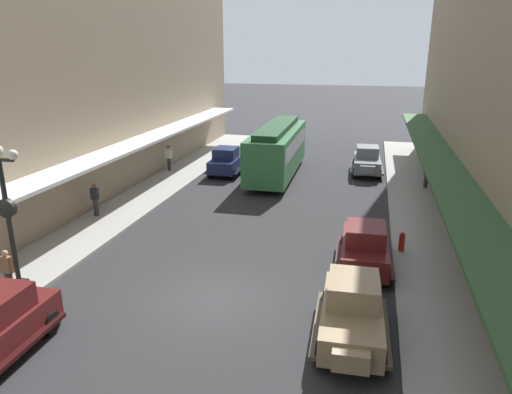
% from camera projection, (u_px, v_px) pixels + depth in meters
% --- Properties ---
extents(ground_plane, '(200.00, 200.00, 0.00)m').
position_uv_depth(ground_plane, '(214.00, 299.00, 15.94)').
color(ground_plane, '#2D2D30').
extents(sidewalk_left, '(3.00, 60.00, 0.15)m').
position_uv_depth(sidewalk_left, '(25.00, 273.00, 17.63)').
color(sidewalk_left, '#A8A59E').
rests_on(sidewalk_left, ground).
extents(sidewalk_right, '(3.00, 60.00, 0.15)m').
position_uv_depth(sidewalk_right, '(449.00, 327.00, 14.21)').
color(sidewalk_right, '#A8A59E').
rests_on(sidewalk_right, ground).
extents(parked_car_0, '(2.24, 4.30, 1.84)m').
position_uv_depth(parked_car_0, '(365.00, 245.00, 17.93)').
color(parked_car_0, '#591919').
rests_on(parked_car_0, ground).
extents(parked_car_1, '(2.24, 4.30, 1.84)m').
position_uv_depth(parked_car_1, '(227.00, 160.00, 31.63)').
color(parked_car_1, '#19234C').
rests_on(parked_car_1, ground).
extents(parked_car_3, '(2.26, 4.30, 1.84)m').
position_uv_depth(parked_car_3, '(352.00, 310.00, 13.51)').
color(parked_car_3, '#997F5B').
rests_on(parked_car_3, ground).
extents(parked_car_4, '(2.27, 4.31, 1.84)m').
position_uv_depth(parked_car_4, '(367.00, 160.00, 31.70)').
color(parked_car_4, slate).
rests_on(parked_car_4, ground).
extents(streetcar, '(2.69, 9.65, 3.46)m').
position_uv_depth(streetcar, '(277.00, 148.00, 30.68)').
color(streetcar, '#33723F').
rests_on(streetcar, ground).
extents(lamp_post_with_clock, '(1.42, 0.44, 5.16)m').
position_uv_depth(lamp_post_with_clock, '(8.00, 216.00, 15.11)').
color(lamp_post_with_clock, black).
rests_on(lamp_post_with_clock, sidewalk_left).
extents(fire_hydrant, '(0.24, 0.24, 0.82)m').
position_uv_depth(fire_hydrant, '(402.00, 241.00, 19.28)').
color(fire_hydrant, '#B21E19').
rests_on(fire_hydrant, sidewalk_right).
extents(pedestrian_0, '(0.36, 0.24, 1.64)m').
position_uv_depth(pedestrian_0, '(95.00, 199.00, 23.27)').
color(pedestrian_0, '#2D2D33').
rests_on(pedestrian_0, sidewalk_left).
extents(pedestrian_1, '(0.36, 0.28, 1.67)m').
position_uv_depth(pedestrian_1, '(169.00, 158.00, 31.96)').
color(pedestrian_1, '#2D2D33').
rests_on(pedestrian_1, sidewalk_left).
extents(pedestrian_2, '(0.36, 0.24, 1.64)m').
position_uv_depth(pedestrian_2, '(427.00, 174.00, 27.95)').
color(pedestrian_2, '#2D2D33').
rests_on(pedestrian_2, sidewalk_right).
extents(pedestrian_3, '(0.36, 0.24, 1.64)m').
position_uv_depth(pedestrian_3, '(8.00, 272.00, 15.68)').
color(pedestrian_3, '#2D2D33').
rests_on(pedestrian_3, sidewalk_left).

